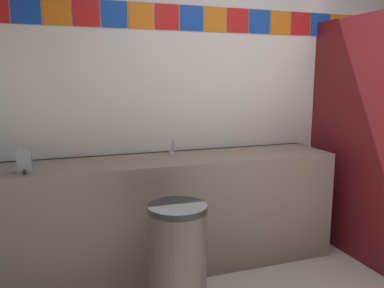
{
  "coord_description": "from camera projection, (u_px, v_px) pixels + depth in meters",
  "views": [
    {
      "loc": [
        -1.58,
        -1.45,
        1.51
      ],
      "look_at": [
        -0.72,
        1.05,
        1.05
      ],
      "focal_mm": 36.28,
      "sensor_mm": 36.0,
      "label": 1
    }
  ],
  "objects": [
    {
      "name": "wall_back",
      "position": [
        245.0,
        102.0,
        3.47
      ],
      "size": [
        4.15,
        0.09,
        2.55
      ],
      "color": "white",
      "rests_on": "ground_plane"
    },
    {
      "name": "vanity_counter",
      "position": [
        176.0,
        212.0,
        3.08
      ],
      "size": [
        2.56,
        0.56,
        0.89
      ],
      "color": "gray",
      "rests_on": "ground_plane"
    },
    {
      "name": "faucet_center",
      "position": [
        172.0,
        149.0,
        3.08
      ],
      "size": [
        0.04,
        0.1,
        0.14
      ],
      "color": "silver",
      "rests_on": "vanity_counter"
    },
    {
      "name": "soap_dispenser",
      "position": [
        24.0,
        162.0,
        2.5
      ],
      "size": [
        0.09,
        0.09,
        0.16
      ],
      "color": "gray",
      "rests_on": "vanity_counter"
    },
    {
      "name": "toilet",
      "position": [
        382.0,
        206.0,
        3.66
      ],
      "size": [
        0.39,
        0.49,
        0.74
      ],
      "color": "white",
      "rests_on": "ground_plane"
    },
    {
      "name": "trash_bin",
      "position": [
        178.0,
        262.0,
        2.41
      ],
      "size": [
        0.37,
        0.37,
        0.74
      ],
      "color": "brown",
      "rests_on": "ground_plane"
    }
  ]
}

